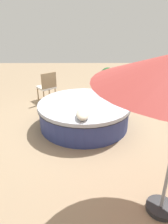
{
  "coord_description": "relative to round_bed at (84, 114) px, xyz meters",
  "views": [
    {
      "loc": [
        -4.96,
        0.02,
        2.65
      ],
      "look_at": [
        0.0,
        0.0,
        0.38
      ],
      "focal_mm": 33.99,
      "sensor_mm": 36.0,
      "label": 1
    }
  ],
  "objects": [
    {
      "name": "ground_plane",
      "position": [
        0.0,
        0.0,
        -0.32
      ],
      "size": [
        16.0,
        16.0,
        0.0
      ],
      "primitive_type": "plane",
      "color": "#9E8466"
    },
    {
      "name": "round_bed",
      "position": [
        0.0,
        0.0,
        0.0
      ],
      "size": [
        2.35,
        2.35,
        0.63
      ],
      "color": "navy",
      "rests_on": "ground_plane"
    },
    {
      "name": "throw_pillow_0",
      "position": [
        -0.83,
        0.03,
        0.39
      ],
      "size": [
        0.54,
        0.28,
        0.16
      ],
      "primitive_type": "ellipsoid",
      "color": "beige",
      "rests_on": "round_bed"
    },
    {
      "name": "throw_pillow_1",
      "position": [
        0.5,
        -0.73,
        0.4
      ],
      "size": [
        0.52,
        0.34,
        0.19
      ],
      "primitive_type": "ellipsoid",
      "color": "beige",
      "rests_on": "round_bed"
    },
    {
      "name": "patio_chair",
      "position": [
        1.78,
        1.2,
        0.24
      ],
      "size": [
        0.71,
        0.72,
        0.98
      ],
      "rotation": [
        0.0,
        0.0,
        -0.91
      ],
      "color": "#997A56",
      "rests_on": "ground_plane"
    },
    {
      "name": "planter",
      "position": [
        2.88,
        -0.91,
        0.16
      ],
      "size": [
        0.55,
        0.55,
        0.88
      ],
      "color": "gray",
      "rests_on": "ground_plane"
    }
  ]
}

